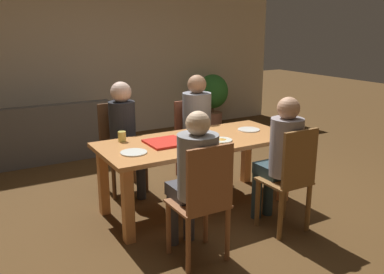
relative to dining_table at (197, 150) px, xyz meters
name	(u,v)px	position (x,y,z in m)	size (l,w,h in m)	color
ground_plane	(197,207)	(0.00, 0.00, -0.63)	(20.00, 20.00, 0.00)	brown
back_wall	(94,54)	(0.00, 3.31, 0.76)	(7.04, 0.12, 2.76)	beige
dining_table	(197,150)	(0.00, 0.00, 0.00)	(1.98, 0.87, 0.73)	#CF8547
chair_0	(193,137)	(0.45, 0.85, -0.13)	(0.43, 0.41, 0.95)	brown
person_0	(199,119)	(0.45, 0.72, 0.13)	(0.35, 0.51, 1.28)	#35363B
chair_1	(120,144)	(-0.49, 0.89, -0.09)	(0.44, 0.42, 1.00)	brown
person_1	(125,129)	(-0.49, 0.74, 0.11)	(0.29, 0.50, 1.26)	#2C313C
chair_2	(204,199)	(-0.49, -0.92, -0.08)	(0.42, 0.39, 0.99)	#9C5F39
person_2	(194,172)	(-0.49, -0.78, 0.09)	(0.33, 0.50, 1.23)	#424147
chair_3	(290,179)	(0.45, -0.88, -0.11)	(0.40, 0.38, 0.99)	brown
person_3	(281,153)	(0.45, -0.74, 0.10)	(0.29, 0.49, 1.25)	#2C4046
pizza_box_0	(166,142)	(-0.34, 0.03, 0.12)	(0.36, 0.36, 0.02)	red
plate_0	(249,130)	(0.69, 0.04, 0.11)	(0.24, 0.24, 0.01)	white
plate_1	(221,140)	(0.19, -0.16, 0.12)	(0.22, 0.22, 0.03)	white
plate_2	(198,133)	(0.13, 0.20, 0.12)	(0.21, 0.21, 0.03)	white
plate_3	(134,152)	(-0.73, -0.11, 0.11)	(0.24, 0.24, 0.01)	white
drinking_glass_0	(207,140)	(-0.05, -0.26, 0.17)	(0.07, 0.07, 0.12)	#E4CC5F
drinking_glass_1	(122,137)	(-0.68, 0.31, 0.16)	(0.08, 0.08, 0.10)	#DBCA5D
couch	(35,140)	(-1.16, 2.53, -0.34)	(2.01, 0.85, 0.81)	#56514B
potted_plant	(213,96)	(2.03, 2.85, -0.04)	(0.56, 0.56, 0.98)	#BC7559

